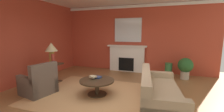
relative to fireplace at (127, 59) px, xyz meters
The scene contains 17 objects.
ground_plane 3.07m from the fireplace, 85.84° to the right, with size 8.43×8.43×0.00m, color olive.
wall_fireplace 0.99m from the fireplace, 43.90° to the left, with size 7.08×0.12×3.03m, color #B7422D.
wall_window 4.21m from the fireplace, 138.68° to the right, with size 0.12×6.92×3.03m, color #B7422D.
crown_moulding 2.39m from the fireplace, 30.81° to the left, with size 7.08×0.08×0.12m, color white.
area_rug 2.98m from the fireplace, 93.63° to the right, with size 3.59×2.70×0.01m, color tan.
fireplace is the anchor object (origin of this frame).
mantel_mirror 1.34m from the fireplace, 90.00° to the left, with size 1.25×0.04×1.08m, color silver.
sofa 3.39m from the fireplace, 63.43° to the right, with size 1.13×2.19×0.85m.
armchair_near_window 3.88m from the fireplace, 118.01° to the right, with size 0.95×0.95×0.95m.
coffee_table 2.93m from the fireplace, 93.63° to the right, with size 1.00×1.00×0.45m.
side_table 3.27m from the fireplace, 130.86° to the right, with size 0.56×0.56×0.70m.
table_lamp 3.33m from the fireplace, 130.86° to the right, with size 0.44×0.44×0.75m.
vase_tall_corner 1.87m from the fireplace, ahead, with size 0.28×0.28×0.57m, color #33703D.
vase_on_side_table 3.27m from the fireplace, 127.48° to the right, with size 0.11×0.11×0.37m, color #9E3328.
book_red_cover 2.75m from the fireplace, 95.25° to the right, with size 0.23×0.17×0.04m, color navy.
book_art_folio 2.89m from the fireplace, 96.59° to the right, with size 0.18×0.15×0.05m, color tan.
potted_plant 2.47m from the fireplace, 10.12° to the right, with size 0.56×0.56×0.83m.
Camera 1 is at (1.35, -3.65, 1.80)m, focal length 23.77 mm.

